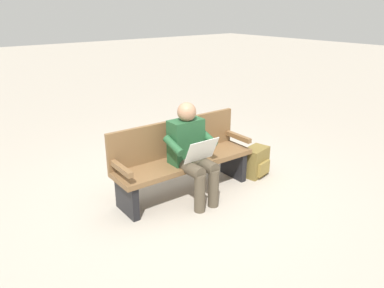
% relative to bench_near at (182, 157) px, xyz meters
% --- Properties ---
extents(ground_plane, '(40.00, 40.00, 0.00)m').
position_rel_bench_near_xyz_m(ground_plane, '(0.00, 0.07, -0.46)').
color(ground_plane, '#A89E8E').
extents(bench_near, '(1.81, 0.53, 0.90)m').
position_rel_bench_near_xyz_m(bench_near, '(0.00, 0.00, 0.00)').
color(bench_near, brown).
rests_on(bench_near, ground).
extents(person_seated, '(0.58, 0.58, 1.18)m').
position_rel_bench_near_xyz_m(person_seated, '(0.03, 0.23, 0.17)').
color(person_seated, '#23512D').
rests_on(person_seated, ground).
extents(backpack, '(0.39, 0.32, 0.40)m').
position_rel_bench_near_xyz_m(backpack, '(-1.07, 0.26, -0.26)').
color(backpack, brown).
rests_on(backpack, ground).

